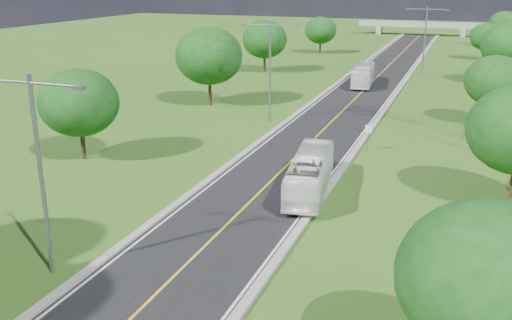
{
  "coord_description": "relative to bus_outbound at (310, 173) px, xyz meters",
  "views": [
    {
      "loc": [
        12.61,
        -8.31,
        14.25
      ],
      "look_at": [
        0.43,
        24.0,
        3.0
      ],
      "focal_mm": 40.0,
      "sensor_mm": 36.0,
      "label": 1
    }
  ],
  "objects": [
    {
      "name": "ground",
      "position": [
        -3.2,
        32.92,
        -1.43
      ],
      "size": [
        260.0,
        260.0,
        0.0
      ],
      "primitive_type": "plane",
      "color": "#2E5718",
      "rests_on": "ground"
    },
    {
      "name": "road",
      "position": [
        -3.2,
        38.92,
        -1.4
      ],
      "size": [
        8.0,
        150.0,
        0.06
      ],
      "primitive_type": "cube",
      "color": "black",
      "rests_on": "ground"
    },
    {
      "name": "curb_left",
      "position": [
        -7.45,
        38.92,
        -1.32
      ],
      "size": [
        0.5,
        150.0,
        0.22
      ],
      "primitive_type": "cube",
      "color": "gray",
      "rests_on": "ground"
    },
    {
      "name": "curb_right",
      "position": [
        1.05,
        38.92,
        -1.32
      ],
      "size": [
        0.5,
        150.0,
        0.22
      ],
      "primitive_type": "cube",
      "color": "gray",
      "rests_on": "ground"
    },
    {
      "name": "speed_limit_sign",
      "position": [
        2.0,
        10.91,
        0.17
      ],
      "size": [
        0.55,
        0.09,
        2.4
      ],
      "color": "slate",
      "rests_on": "ground"
    },
    {
      "name": "overpass",
      "position": [
        -3.2,
        112.92,
        0.98
      ],
      "size": [
        30.0,
        3.0,
        3.2
      ],
      "color": "gray",
      "rests_on": "ground"
    },
    {
      "name": "streetlight_near_left",
      "position": [
        -9.2,
        -15.08,
        4.52
      ],
      "size": [
        5.9,
        0.25,
        10.0
      ],
      "color": "slate",
      "rests_on": "ground"
    },
    {
      "name": "streetlight_mid_left",
      "position": [
        -9.2,
        17.92,
        4.52
      ],
      "size": [
        5.9,
        0.25,
        10.0
      ],
      "color": "slate",
      "rests_on": "ground"
    },
    {
      "name": "streetlight_far_right",
      "position": [
        2.8,
        50.92,
        4.52
      ],
      "size": [
        5.9,
        0.25,
        10.0
      ],
      "color": "slate",
      "rests_on": "ground"
    },
    {
      "name": "tree_lb",
      "position": [
        -19.2,
        0.92,
        3.22
      ],
      "size": [
        6.3,
        6.3,
        7.33
      ],
      "color": "black",
      "rests_on": "ground"
    },
    {
      "name": "tree_lc",
      "position": [
        -18.2,
        22.92,
        4.15
      ],
      "size": [
        7.56,
        7.56,
        8.79
      ],
      "color": "black",
      "rests_on": "ground"
    },
    {
      "name": "tree_ld",
      "position": [
        -20.2,
        46.92,
        3.53
      ],
      "size": [
        6.72,
        6.72,
        7.82
      ],
      "color": "black",
      "rests_on": "ground"
    },
    {
      "name": "tree_le",
      "position": [
        -17.7,
        70.92,
        2.91
      ],
      "size": [
        5.88,
        5.88,
        6.84
      ],
      "color": "black",
      "rests_on": "ground"
    },
    {
      "name": "tree_ra",
      "position": [
        10.8,
        -17.08,
        3.22
      ],
      "size": [
        6.3,
        6.3,
        7.33
      ],
      "color": "black",
      "rests_on": "ground"
    },
    {
      "name": "tree_rc",
      "position": [
        11.8,
        24.92,
        2.91
      ],
      "size": [
        5.88,
        5.88,
        6.84
      ],
      "color": "black",
      "rests_on": "ground"
    },
    {
      "name": "tree_rd",
      "position": [
        13.8,
        48.92,
        3.84
      ],
      "size": [
        7.14,
        7.14,
        8.3
      ],
      "color": "black",
      "rests_on": "ground"
    },
    {
      "name": "tree_re",
      "position": [
        11.3,
        72.92,
        2.6
      ],
      "size": [
        5.46,
        5.46,
        6.35
      ],
      "color": "black",
      "rests_on": "ground"
    },
    {
      "name": "tree_rf",
      "position": [
        14.8,
        92.92,
        3.22
      ],
      "size": [
        6.3,
        6.3,
        7.33
      ],
      "color": "black",
      "rests_on": "ground"
    },
    {
      "name": "bus_outbound",
      "position": [
        0.0,
        0.0,
        0.0
      ],
      "size": [
        3.67,
        10.05,
        2.74
      ],
      "primitive_type": "imported",
      "rotation": [
        0.0,
        0.0,
        3.28
      ],
      "color": "white",
      "rests_on": "road"
    },
    {
      "name": "bus_inbound",
      "position": [
        -4.0,
        41.05,
        0.02
      ],
      "size": [
        3.35,
        10.17,
        2.78
      ],
      "primitive_type": "imported",
      "rotation": [
        0.0,
        0.0,
        0.1
      ],
      "color": "white",
      "rests_on": "road"
    }
  ]
}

